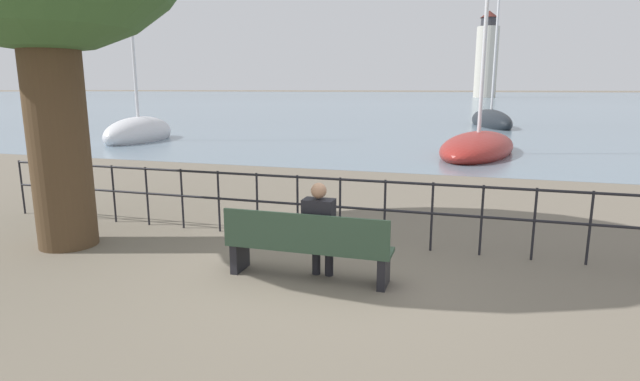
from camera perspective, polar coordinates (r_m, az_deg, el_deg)
ground_plane at (r=6.57m, az=-1.29°, el=-9.91°), size 1000.00×1000.00×0.00m
harbor_water at (r=164.30m, az=16.53°, el=10.33°), size 600.00×300.00×0.01m
park_bench at (r=6.36m, az=-1.49°, el=-6.39°), size 2.15×0.45×0.90m
seated_person_left at (r=6.32m, az=-0.05°, el=-4.19°), size 0.39×0.35×1.26m
promenade_railing at (r=7.82m, az=2.31°, el=-1.08°), size 12.80×0.04×1.05m
sailboat_0 at (r=24.87m, az=-19.96°, el=6.22°), size 2.60×5.31×9.69m
sailboat_1 at (r=19.49m, az=17.60°, el=4.80°), size 3.53×6.99×9.54m
sailboat_2 at (r=34.19m, az=18.92°, el=7.54°), size 3.29×7.74×8.71m
harbor_lighthouse at (r=138.22m, az=18.50°, el=14.19°), size 5.53×5.53×21.43m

